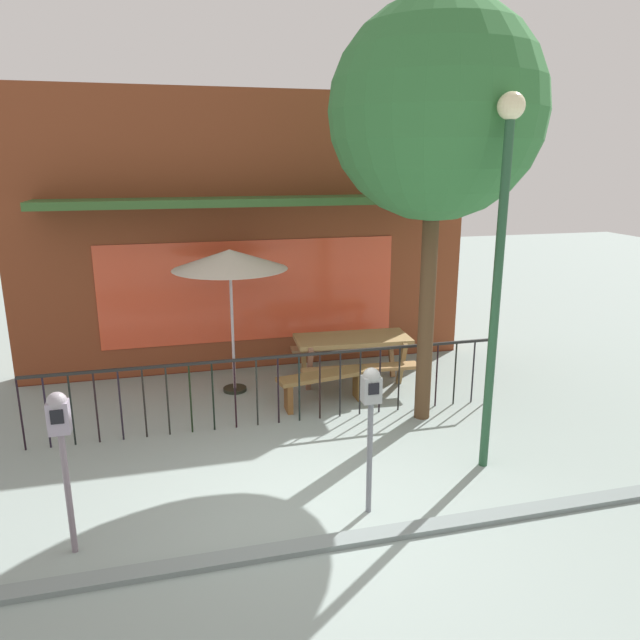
{
  "coord_description": "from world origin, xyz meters",
  "views": [
    {
      "loc": [
        -1.31,
        -5.3,
        3.48
      ],
      "look_at": [
        0.68,
        2.49,
        1.31
      ],
      "focal_mm": 33.35,
      "sensor_mm": 36.0,
      "label": 1
    }
  ],
  "objects_px": {
    "patio_bench": "(324,382)",
    "street_tree": "(436,113)",
    "parking_meter_near": "(60,431)",
    "parking_meter_far": "(371,402)",
    "street_lamp": "(501,237)",
    "patio_umbrella": "(230,261)",
    "picnic_table_left": "(352,347)"
  },
  "relations": [
    {
      "from": "patio_umbrella",
      "to": "parking_meter_far",
      "type": "distance_m",
      "value": 3.86
    },
    {
      "from": "patio_umbrella",
      "to": "street_lamp",
      "type": "bearing_deg",
      "value": -50.06
    },
    {
      "from": "parking_meter_near",
      "to": "street_tree",
      "type": "height_order",
      "value": "street_tree"
    },
    {
      "from": "picnic_table_left",
      "to": "street_tree",
      "type": "xyz_separation_m",
      "value": [
        0.56,
        -1.49,
        3.42
      ]
    },
    {
      "from": "picnic_table_left",
      "to": "patio_umbrella",
      "type": "bearing_deg",
      "value": 175.85
    },
    {
      "from": "parking_meter_far",
      "to": "patio_umbrella",
      "type": "bearing_deg",
      "value": 104.59
    },
    {
      "from": "picnic_table_left",
      "to": "parking_meter_near",
      "type": "bearing_deg",
      "value": -137.33
    },
    {
      "from": "patio_umbrella",
      "to": "patio_bench",
      "type": "relative_size",
      "value": 1.54
    },
    {
      "from": "patio_umbrella",
      "to": "patio_bench",
      "type": "height_order",
      "value": "patio_umbrella"
    },
    {
      "from": "parking_meter_near",
      "to": "patio_bench",
      "type": "bearing_deg",
      "value": 41.34
    },
    {
      "from": "street_lamp",
      "to": "patio_umbrella",
      "type": "bearing_deg",
      "value": 129.94
    },
    {
      "from": "picnic_table_left",
      "to": "street_lamp",
      "type": "height_order",
      "value": "street_lamp"
    },
    {
      "from": "patio_bench",
      "to": "parking_meter_near",
      "type": "bearing_deg",
      "value": -138.66
    },
    {
      "from": "patio_bench",
      "to": "street_tree",
      "type": "bearing_deg",
      "value": -32.06
    },
    {
      "from": "patio_bench",
      "to": "parking_meter_near",
      "type": "relative_size",
      "value": 0.92
    },
    {
      "from": "parking_meter_near",
      "to": "street_tree",
      "type": "bearing_deg",
      "value": 24.44
    },
    {
      "from": "patio_bench",
      "to": "street_tree",
      "type": "distance_m",
      "value": 3.95
    },
    {
      "from": "picnic_table_left",
      "to": "parking_meter_near",
      "type": "relative_size",
      "value": 1.2
    },
    {
      "from": "patio_bench",
      "to": "parking_meter_near",
      "type": "xyz_separation_m",
      "value": [
        -3.08,
        -2.71,
        0.86
      ]
    },
    {
      "from": "picnic_table_left",
      "to": "street_tree",
      "type": "relative_size",
      "value": 0.35
    },
    {
      "from": "street_lamp",
      "to": "patio_bench",
      "type": "bearing_deg",
      "value": 121.74
    },
    {
      "from": "patio_umbrella",
      "to": "street_lamp",
      "type": "height_order",
      "value": "street_lamp"
    },
    {
      "from": "parking_meter_far",
      "to": "street_tree",
      "type": "relative_size",
      "value": 0.29
    },
    {
      "from": "street_lamp",
      "to": "parking_meter_near",
      "type": "bearing_deg",
      "value": -173.4
    },
    {
      "from": "patio_bench",
      "to": "street_lamp",
      "type": "distance_m",
      "value": 3.48
    },
    {
      "from": "patio_bench",
      "to": "street_lamp",
      "type": "xyz_separation_m",
      "value": [
        1.36,
        -2.2,
        2.33
      ]
    },
    {
      "from": "parking_meter_near",
      "to": "parking_meter_far",
      "type": "relative_size",
      "value": 1.01
    },
    {
      "from": "parking_meter_far",
      "to": "street_lamp",
      "type": "bearing_deg",
      "value": 19.45
    },
    {
      "from": "street_tree",
      "to": "street_lamp",
      "type": "relative_size",
      "value": 1.3
    },
    {
      "from": "patio_bench",
      "to": "parking_meter_far",
      "type": "bearing_deg",
      "value": -95.39
    },
    {
      "from": "street_lamp",
      "to": "parking_meter_far",
      "type": "bearing_deg",
      "value": -160.55
    },
    {
      "from": "picnic_table_left",
      "to": "street_tree",
      "type": "bearing_deg",
      "value": -69.53
    }
  ]
}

